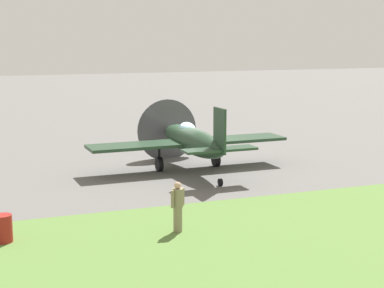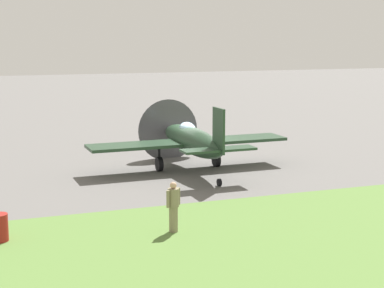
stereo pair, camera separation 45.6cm
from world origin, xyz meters
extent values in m
plane|color=#605E5B|center=(0.00, 0.00, 0.00)|extent=(160.00, 160.00, 0.00)
cube|color=#567A38|center=(0.00, -12.08, 0.00)|extent=(120.00, 11.00, 0.01)
ellipsoid|color=#233D28|center=(-0.60, -0.99, 1.52)|extent=(1.43, 7.15, 1.30)
cube|color=#233D28|center=(-0.60, -0.57, 1.36)|extent=(10.09, 1.96, 0.15)
cube|color=#233D28|center=(-0.54, -4.23, 2.46)|extent=(0.13, 1.15, 1.99)
cube|color=#233D28|center=(-0.54, -4.23, 1.62)|extent=(3.37, 1.00, 0.10)
cone|color=#B7B24C|center=(-0.66, 2.84, 1.52)|extent=(0.68, 0.75, 0.67)
cylinder|color=#4C4C51|center=(-0.66, 2.63, 1.52)|extent=(3.35, 0.10, 3.35)
ellipsoid|color=#8CB2C6|center=(-0.61, -0.36, 1.97)|extent=(0.76, 1.48, 0.73)
cylinder|color=black|center=(-2.12, -0.49, 0.36)|extent=(0.24, 0.72, 0.71)
cylinder|color=black|center=(-2.12, -0.49, 0.86)|extent=(0.13, 0.13, 1.01)
cylinder|color=black|center=(0.91, -0.43, 0.36)|extent=(0.24, 0.72, 0.71)
cylinder|color=black|center=(0.91, -0.43, 0.86)|extent=(0.13, 0.13, 1.01)
cylinder|color=black|center=(-0.54, -4.34, 0.17)|extent=(0.13, 0.34, 0.34)
cylinder|color=#847A5B|center=(-4.48, -9.81, 0.44)|extent=(0.30, 0.30, 0.88)
cylinder|color=#847A5B|center=(-4.48, -9.81, 1.19)|extent=(0.38, 0.38, 0.62)
sphere|color=tan|center=(-4.48, -9.81, 1.61)|extent=(0.23, 0.23, 0.23)
cylinder|color=#847A5B|center=(-4.25, -9.69, 1.19)|extent=(0.11, 0.11, 0.59)
cylinder|color=#847A5B|center=(-4.70, -9.94, 1.19)|extent=(0.11, 0.11, 0.59)
cylinder|color=maroon|center=(-10.07, -8.82, 0.45)|extent=(0.60, 0.60, 0.90)
camera|label=1|loc=(-11.21, -28.82, 6.52)|focal=58.05mm
camera|label=2|loc=(-10.79, -28.98, 6.52)|focal=58.05mm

